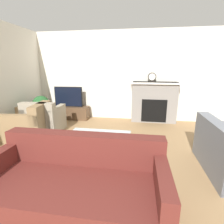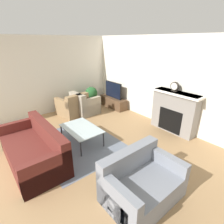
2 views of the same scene
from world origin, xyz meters
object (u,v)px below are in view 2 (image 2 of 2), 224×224
object	(u,v)px
armchair_by_window	(73,107)
mantel_clock	(175,87)
couch_loveseat	(141,183)
tv	(113,90)
potted_plant	(91,95)
armchair_accent	(85,106)
coffee_table	(81,129)
couch_sectional	(35,150)

from	to	relation	value
armchair_by_window	mantel_clock	world-z (taller)	mantel_clock
couch_loveseat	mantel_clock	size ratio (longest dim) A/B	4.82
mantel_clock	tv	bearing A→B (deg)	-177.66
potted_plant	armchair_accent	bearing A→B (deg)	-55.75
armchair_by_window	tv	bearing A→B (deg)	160.53
mantel_clock	armchair_accent	bearing A→B (deg)	-153.68
armchair_by_window	mantel_clock	size ratio (longest dim) A/B	3.71
coffee_table	armchair_accent	bearing A→B (deg)	146.73
coffee_table	armchair_by_window	bearing A→B (deg)	158.81
couch_loveseat	coffee_table	xyz separation A→B (m)	(-2.18, 0.11, 0.10)
armchair_by_window	potted_plant	world-z (taller)	potted_plant
tv	armchair_accent	size ratio (longest dim) A/B	1.04
potted_plant	coffee_table	bearing A→B (deg)	-38.87
armchair_accent	couch_loveseat	bearing A→B (deg)	159.89
tv	coffee_table	size ratio (longest dim) A/B	0.80
armchair_by_window	armchair_accent	bearing A→B (deg)	151.02
couch_sectional	armchair_by_window	xyz separation A→B (m)	(-1.85, 1.91, 0.01)
tv	potted_plant	bearing A→B (deg)	-128.50
armchair_accent	mantel_clock	xyz separation A→B (m)	(2.73, 1.35, 1.04)
couch_sectional	armchair_accent	distance (m)	2.86
armchair_accent	tv	bearing A→B (deg)	-100.24
potted_plant	mantel_clock	world-z (taller)	mantel_clock
tv	coffee_table	distance (m)	2.81
armchair_by_window	armchair_accent	xyz separation A→B (m)	(0.15, 0.39, 0.00)
couch_loveseat	armchair_accent	xyz separation A→B (m)	(-3.86, 1.21, 0.01)
coffee_table	couch_loveseat	bearing A→B (deg)	-2.84
couch_sectional	coffee_table	world-z (taller)	couch_sectional
couch_sectional	couch_loveseat	distance (m)	2.42
couch_sectional	armchair_by_window	distance (m)	2.66
couch_sectional	potted_plant	size ratio (longest dim) A/B	2.40
mantel_clock	potted_plant	bearing A→B (deg)	-165.74
couch_loveseat	armchair_by_window	distance (m)	4.09
couch_loveseat	potted_plant	bearing A→B (deg)	67.36
potted_plant	couch_loveseat	bearing A→B (deg)	-22.64
tv	armchair_by_window	size ratio (longest dim) A/B	0.91
couch_sectional	couch_loveseat	world-z (taller)	same
armchair_by_window	mantel_clock	bearing A→B (deg)	112.50
mantel_clock	armchair_by_window	bearing A→B (deg)	-148.73
tv	mantel_clock	bearing A→B (deg)	2.34
couch_sectional	coffee_table	distance (m)	1.21
couch_loveseat	potted_plant	distance (m)	4.60
couch_sectional	armchair_accent	bearing A→B (deg)	126.45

